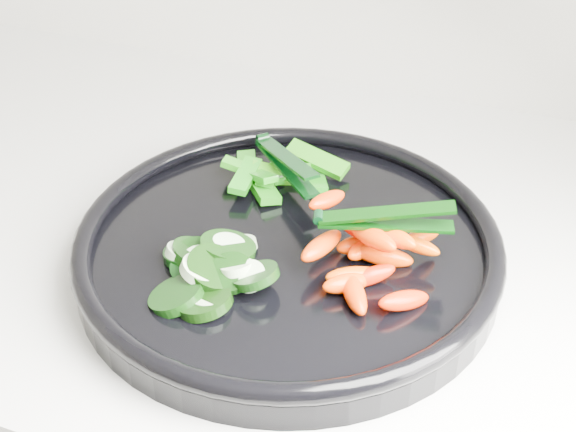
% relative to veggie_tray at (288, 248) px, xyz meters
% --- Properties ---
extents(veggie_tray, '(0.39, 0.39, 0.04)m').
position_rel_veggie_tray_xyz_m(veggie_tray, '(0.00, 0.00, 0.00)').
color(veggie_tray, black).
rests_on(veggie_tray, counter).
extents(cucumber_pile, '(0.12, 0.13, 0.04)m').
position_rel_veggie_tray_xyz_m(cucumber_pile, '(-0.05, -0.06, 0.01)').
color(cucumber_pile, black).
rests_on(cucumber_pile, veggie_tray).
extents(carrot_pile, '(0.13, 0.14, 0.05)m').
position_rel_veggie_tray_xyz_m(carrot_pile, '(0.08, -0.01, 0.02)').
color(carrot_pile, red).
rests_on(carrot_pile, veggie_tray).
extents(pepper_pile, '(0.12, 0.10, 0.04)m').
position_rel_veggie_tray_xyz_m(pepper_pile, '(-0.05, 0.09, 0.01)').
color(pepper_pile, '#0A6A0A').
rests_on(pepper_pile, veggie_tray).
extents(tong_carrot, '(0.11, 0.05, 0.02)m').
position_rel_veggie_tray_xyz_m(tong_carrot, '(0.08, -0.00, 0.05)').
color(tong_carrot, black).
rests_on(tong_carrot, carrot_pile).
extents(tong_pepper, '(0.09, 0.09, 0.02)m').
position_rel_veggie_tray_xyz_m(tong_pepper, '(-0.04, 0.09, 0.03)').
color(tong_pepper, black).
rests_on(tong_pepper, pepper_pile).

